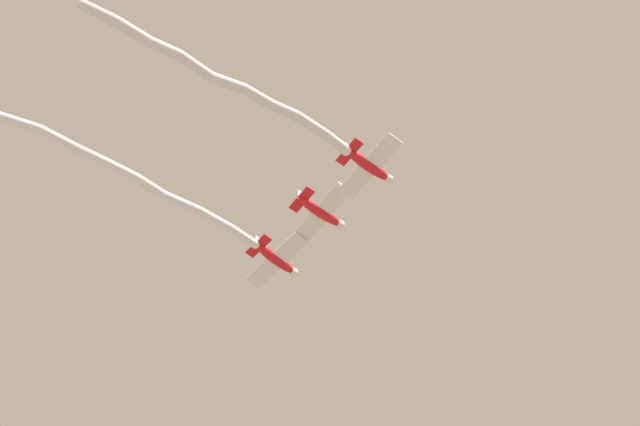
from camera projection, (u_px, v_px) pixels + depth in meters
airplane_lead at (369, 166)px, 67.24m from camera, size 6.90×5.17×1.72m
smoke_trail_lead at (226, 81)px, 62.12m from camera, size 1.91×23.75×3.14m
airplane_left_wing at (321, 212)px, 70.01m from camera, size 6.89×5.16×1.72m
airplane_right_wing at (276, 259)px, 72.26m from camera, size 6.96×5.26×1.72m
smoke_trail_right_wing at (136, 179)px, 67.50m from camera, size 1.89×24.36×1.87m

